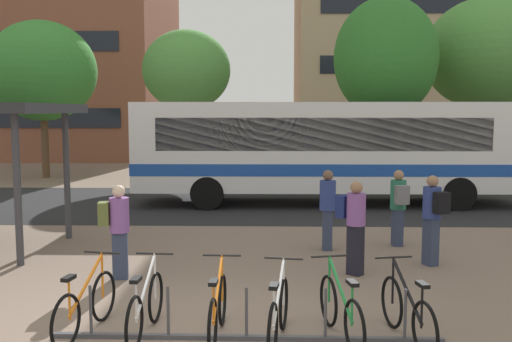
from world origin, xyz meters
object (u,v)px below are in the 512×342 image
at_px(parked_bicycle_black_5, 407,313).
at_px(commuter_navy_pack_6, 354,221).
at_px(parked_bicycle_white_3, 278,315).
at_px(parked_bicycle_green_4, 341,311).
at_px(parked_bicycle_white_1, 146,308).
at_px(parked_bicycle_orange_2, 218,310).
at_px(street_tree_3, 386,58).
at_px(commuter_black_pack_3, 433,214).
at_px(street_tree_1, 485,54).
at_px(street_tree_2, 187,71).
at_px(street_tree_0, 42,71).
at_px(city_bus, 331,148).
at_px(parked_bicycle_orange_0, 86,306).
at_px(commuter_grey_pack_0, 398,203).
at_px(commuter_olive_pack_2, 117,225).
at_px(commuter_red_pack_4, 327,204).

distance_m(parked_bicycle_black_5, commuter_navy_pack_6, 3.12).
relative_size(parked_bicycle_white_3, parked_bicycle_green_4, 1.01).
xyz_separation_m(parked_bicycle_white_1, parked_bicycle_orange_2, (0.95, -0.07, 0.00)).
distance_m(parked_bicycle_green_4, street_tree_3, 16.71).
bearing_deg(parked_bicycle_white_1, commuter_black_pack_3, -49.57).
height_order(parked_bicycle_black_5, street_tree_1, street_tree_1).
bearing_deg(street_tree_2, street_tree_1, 2.90).
relative_size(commuter_navy_pack_6, street_tree_0, 0.25).
bearing_deg(parked_bicycle_orange_2, city_bus, -11.46).
height_order(parked_bicycle_green_4, street_tree_2, street_tree_2).
bearing_deg(parked_bicycle_orange_2, street_tree_1, -26.70).
bearing_deg(city_bus, commuter_black_pack_3, -81.19).
height_order(parked_bicycle_orange_0, street_tree_1, street_tree_1).
bearing_deg(street_tree_0, city_bus, -30.16).
relative_size(parked_bicycle_orange_0, commuter_grey_pack_0, 1.02).
relative_size(city_bus, parked_bicycle_orange_2, 6.99).
bearing_deg(parked_bicycle_orange_0, commuter_olive_pack_2, 15.34).
distance_m(parked_bicycle_white_3, parked_bicycle_black_5, 1.64).
distance_m(commuter_grey_pack_0, street_tree_3, 11.32).
bearing_deg(street_tree_3, street_tree_2, 166.35).
xyz_separation_m(parked_bicycle_orange_0, commuter_olive_pack_2, (-0.24, 2.51, 0.57)).
distance_m(city_bus, commuter_red_pack_4, 6.10).
bearing_deg(commuter_olive_pack_2, parked_bicycle_black_5, -41.31).
xyz_separation_m(parked_bicycle_orange_2, commuter_red_pack_4, (1.88, 4.88, 0.60)).
bearing_deg(commuter_navy_pack_6, city_bus, 124.53).
relative_size(parked_bicycle_green_4, street_tree_2, 0.27).
relative_size(parked_bicycle_white_1, commuter_olive_pack_2, 1.04).
height_order(parked_bicycle_white_3, commuter_black_pack_3, commuter_black_pack_3).
bearing_deg(parked_bicycle_white_3, street_tree_0, 37.77).
height_order(commuter_red_pack_4, commuter_navy_pack_6, commuter_red_pack_4).
relative_size(parked_bicycle_orange_0, commuter_black_pack_3, 0.99).
bearing_deg(commuter_black_pack_3, parked_bicycle_green_4, 123.11).
bearing_deg(street_tree_1, commuter_red_pack_4, -120.99).
relative_size(parked_bicycle_orange_2, commuter_olive_pack_2, 1.04).
relative_size(parked_bicycle_white_1, commuter_navy_pack_6, 1.02).
distance_m(parked_bicycle_white_3, street_tree_3, 17.03).
bearing_deg(street_tree_3, commuter_black_pack_3, -96.67).
relative_size(commuter_olive_pack_2, commuter_navy_pack_6, 0.98).
height_order(street_tree_1, street_tree_3, street_tree_1).
bearing_deg(street_tree_1, parked_bicycle_green_4, -114.56).
relative_size(street_tree_0, street_tree_3, 0.93).
xyz_separation_m(parked_bicycle_black_5, street_tree_0, (-11.64, 17.78, 4.27)).
xyz_separation_m(commuter_black_pack_3, commuter_navy_pack_6, (-1.57, -0.62, -0.02)).
relative_size(parked_bicycle_orange_2, commuter_navy_pack_6, 1.02).
relative_size(commuter_olive_pack_2, street_tree_0, 0.24).
distance_m(commuter_black_pack_3, street_tree_0, 19.50).
relative_size(parked_bicycle_orange_2, street_tree_3, 0.23).
distance_m(parked_bicycle_orange_2, commuter_olive_pack_2, 3.35).
bearing_deg(commuter_black_pack_3, parked_bicycle_black_5, 134.05).
distance_m(parked_bicycle_black_5, street_tree_3, 16.59).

